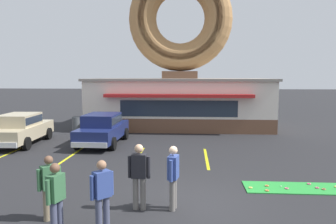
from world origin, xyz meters
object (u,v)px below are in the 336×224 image
car_navy (103,128)px  pedestrian_beanie_man (102,192)px  golf_ball (281,186)px  car_champagne (21,128)px  pedestrian_leather_jacket_man (56,196)px  pedestrian_blue_sweater_man (139,173)px  pedestrian_hooded_kid (173,174)px  pedestrian_clipboard_woman (50,185)px  trash_bin (77,124)px

car_navy → pedestrian_beanie_man: bearing=-74.9°
golf_ball → car_navy: bearing=140.3°
car_champagne → pedestrian_leather_jacket_man: size_ratio=2.81×
pedestrian_beanie_man → car_navy: bearing=105.1°
car_champagne → pedestrian_blue_sweater_man: 10.79m
pedestrian_hooded_kid → pedestrian_clipboard_woman: size_ratio=1.06×
golf_ball → pedestrian_hooded_kid: bearing=-150.2°
car_navy → pedestrian_leather_jacket_man: pedestrian_leather_jacket_man is taller
pedestrian_blue_sweater_man → car_champagne: bearing=133.5°
trash_bin → car_champagne: bearing=-112.7°
trash_bin → pedestrian_clipboard_woman: bearing=-73.3°
golf_ball → pedestrian_hooded_kid: pedestrian_hooded_kid is taller
car_champagne → car_navy: same height
car_navy → pedestrian_hooded_kid: bearing=-63.2°
pedestrian_leather_jacket_man → golf_ball: bearing=31.1°
car_champagne → pedestrian_clipboard_woman: (5.33, -8.61, 0.02)m
golf_ball → pedestrian_leather_jacket_man: pedestrian_leather_jacket_man is taller
pedestrian_leather_jacket_man → pedestrian_beanie_man: bearing=14.8°
golf_ball → pedestrian_blue_sweater_man: 4.76m
pedestrian_beanie_man → pedestrian_clipboard_woman: bearing=160.2°
pedestrian_leather_jacket_man → pedestrian_beanie_man: pedestrian_beanie_man is taller
car_champagne → pedestrian_clipboard_woman: pedestrian_clipboard_woman is taller
car_navy → pedestrian_beanie_man: (2.55, -9.44, 0.05)m
golf_ball → car_navy: (-7.42, 6.17, 0.82)m
car_champagne → pedestrian_beanie_man: bearing=-53.4°
pedestrian_leather_jacket_man → pedestrian_hooded_kid: bearing=32.8°
car_champagne → pedestrian_beanie_man: size_ratio=2.78×
pedestrian_leather_jacket_man → car_navy: bearing=99.3°
golf_ball → pedestrian_leather_jacket_man: bearing=-148.9°
car_navy → pedestrian_beanie_man: size_ratio=2.75×
car_navy → pedestrian_leather_jacket_man: bearing=-80.7°
pedestrian_hooded_kid → trash_bin: bearing=120.1°
pedestrian_leather_jacket_man → trash_bin: bearing=107.7°
car_champagne → pedestrian_hooded_kid: pedestrian_hooded_kid is taller
pedestrian_blue_sweater_man → pedestrian_leather_jacket_man: size_ratio=1.07×
golf_ball → pedestrian_beanie_man: size_ratio=0.03×
car_champagne → trash_bin: 4.16m
golf_ball → car_navy: car_navy is taller
car_champagne → pedestrian_hooded_kid: size_ratio=2.70×
car_champagne → car_navy: bearing=4.2°
pedestrian_hooded_kid → pedestrian_leather_jacket_man: bearing=-147.2°
golf_ball → trash_bin: 13.97m
pedestrian_leather_jacket_man → pedestrian_beanie_man: 1.00m
pedestrian_beanie_man → trash_bin: size_ratio=1.71×
pedestrian_clipboard_woman → golf_ball: bearing=23.5°
pedestrian_clipboard_woman → trash_bin: bearing=106.7°
car_champagne → pedestrian_clipboard_woman: bearing=-58.2°
pedestrian_beanie_man → pedestrian_leather_jacket_man: bearing=-165.2°
car_navy → pedestrian_blue_sweater_man: 8.75m
pedestrian_hooded_kid → pedestrian_beanie_man: bearing=-138.5°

